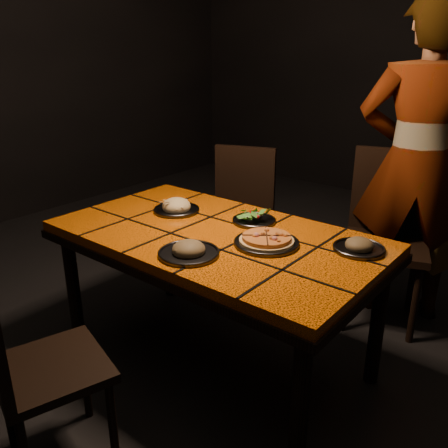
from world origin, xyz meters
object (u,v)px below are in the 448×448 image
Objects in this scene: chair_far_left at (240,207)px; plate_pizza at (266,241)px; chair_far_right at (388,225)px; dining_table at (216,247)px; chair_near at (26,359)px; plate_pasta at (176,208)px; diner at (416,164)px.

plate_pizza is (0.78, -0.83, 0.22)m from chair_far_left.
chair_far_left is 0.92× the size of chair_far_right.
dining_table is 4.60× the size of plate_pizza.
plate_pasta is at bearing -59.74° from chair_near.
dining_table is 1.81× the size of chair_near.
diner is at bearing 49.13° from plate_pasta.
dining_table is 0.85× the size of diner.
chair_far_left is 1.16m from plate_pizza.
plate_pasta is (-0.92, -1.07, -0.18)m from diner.
plate_pizza is 1.39× the size of plate_pasta.
chair_near is at bearing -98.52° from chair_far_left.
chair_far_right reaches higher than dining_table.
plate_pasta is at bearing 26.88° from diner.
dining_table is 1.32m from diner.
diner is (0.66, 2.14, 0.44)m from chair_near.
chair_far_right is 1.04m from plate_pizza.
dining_table is at bearing -174.13° from plate_pizza.
plate_pizza is (-0.27, -1.14, -0.19)m from diner.
dining_table is 0.30m from plate_pizza.
diner is (0.08, 0.13, 0.36)m from chair_far_right.
chair_far_right is at bearing -89.56° from chair_near.
plate_pasta is at bearing 173.54° from plate_pizza.
chair_far_right reaches higher than chair_far_left.
chair_near is 2.10m from chair_far_right.
chair_far_left is (-0.49, 0.86, -0.12)m from dining_table.
chair_far_left is 0.50× the size of diner.
chair_far_left is 3.77× the size of plate_pasta.
dining_table is 1.56× the size of chair_far_right.
dining_table is 0.39m from plate_pasta.
dining_table is at bearing -79.57° from chair_near.
plate_pasta is at bearing 164.38° from dining_table.
dining_table is 0.99m from chair_near.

